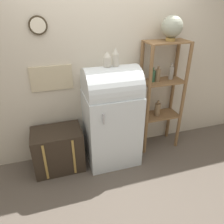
% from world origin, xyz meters
% --- Properties ---
extents(ground_plane, '(12.00, 12.00, 0.00)m').
position_xyz_m(ground_plane, '(0.00, 0.00, 0.00)').
color(ground_plane, '#60564C').
extents(wall_back, '(7.00, 0.09, 2.70)m').
position_xyz_m(wall_back, '(-0.00, 0.57, 1.35)').
color(wall_back, beige).
rests_on(wall_back, ground_plane).
extents(refrigerator, '(0.72, 0.64, 1.41)m').
position_xyz_m(refrigerator, '(-0.00, 0.25, 0.73)').
color(refrigerator, silver).
rests_on(refrigerator, ground_plane).
extents(suitcase_trunk, '(0.66, 0.47, 0.59)m').
position_xyz_m(suitcase_trunk, '(-0.76, 0.28, 0.30)').
color(suitcase_trunk, '#33281E').
rests_on(suitcase_trunk, ground_plane).
extents(shelf_unit, '(0.61, 0.34, 1.65)m').
position_xyz_m(shelf_unit, '(0.80, 0.36, 0.95)').
color(shelf_unit, olive).
rests_on(shelf_unit, ground_plane).
extents(globe, '(0.27, 0.27, 0.31)m').
position_xyz_m(globe, '(0.84, 0.35, 1.83)').
color(globe, '#AD8942').
rests_on(globe, shelf_unit).
extents(vase_left, '(0.09, 0.09, 0.19)m').
position_xyz_m(vase_left, '(-0.05, 0.25, 1.50)').
color(vase_left, beige).
rests_on(vase_left, refrigerator).
extents(vase_center, '(0.08, 0.08, 0.23)m').
position_xyz_m(vase_center, '(0.05, 0.24, 1.52)').
color(vase_center, beige).
rests_on(vase_center, refrigerator).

